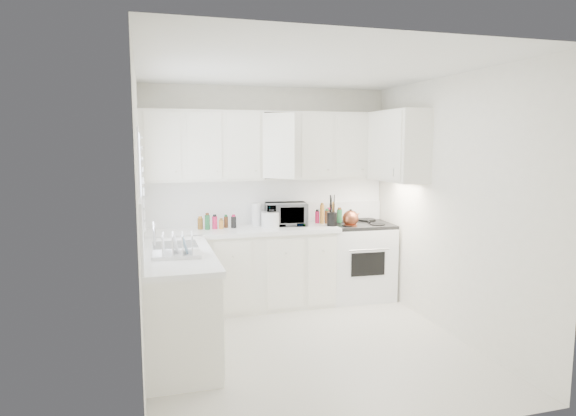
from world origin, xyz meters
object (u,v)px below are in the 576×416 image
object	(u,v)px
tea_kettle	(351,217)
microwave	(286,212)
rice_cooker	(270,218)
stove	(358,250)
utensil_crock	(332,210)
dish_rack	(176,243)

from	to	relation	value
tea_kettle	microwave	distance (m)	0.78
tea_kettle	rice_cooker	world-z (taller)	rice_cooker
stove	utensil_crock	bearing A→B (deg)	-159.84
tea_kettle	utensil_crock	bearing A→B (deg)	160.60
microwave	utensil_crock	distance (m)	0.55
stove	rice_cooker	xyz separation A→B (m)	(-1.13, -0.01, 0.45)
microwave	rice_cooker	size ratio (longest dim) A/B	2.29
utensil_crock	dish_rack	size ratio (longest dim) A/B	0.93
rice_cooker	utensil_crock	bearing A→B (deg)	8.08
microwave	utensil_crock	world-z (taller)	utensil_crock
stove	utensil_crock	distance (m)	0.69
utensil_crock	dish_rack	world-z (taller)	utensil_crock
utensil_crock	dish_rack	xyz separation A→B (m)	(-1.88, -1.13, -0.08)
utensil_crock	microwave	bearing A→B (deg)	157.76
rice_cooker	utensil_crock	size ratio (longest dim) A/B	0.55
dish_rack	utensil_crock	bearing A→B (deg)	35.08
tea_kettle	dish_rack	xyz separation A→B (m)	(-2.11, -1.10, 0.01)
tea_kettle	utensil_crock	size ratio (longest dim) A/B	0.62
stove	tea_kettle	bearing A→B (deg)	-135.56
rice_cooker	dish_rack	distance (m)	1.70
tea_kettle	rice_cooker	distance (m)	0.96
tea_kettle	dish_rack	distance (m)	2.38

